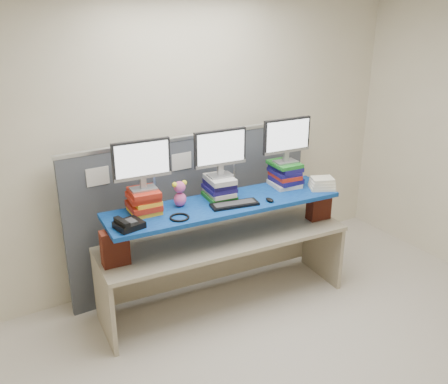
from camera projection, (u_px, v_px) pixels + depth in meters
room at (321, 214)px, 3.29m from camera, size 5.00×4.00×2.80m
cubicle_partition at (195, 209)px, 4.93m from camera, size 2.60×0.06×1.53m
desk at (224, 251)px, 4.58m from camera, size 2.34×0.86×0.70m
brick_pier_left at (115, 248)px, 4.02m from camera, size 0.23×0.14×0.30m
brick_pier_right at (319, 204)px, 4.84m from camera, size 0.23×0.14×0.30m
blue_board at (224, 205)px, 4.41m from camera, size 2.16×0.71×0.04m
book_stack_left at (144, 201)px, 4.18m from camera, size 0.27×0.32×0.20m
book_stack_center at (220, 187)px, 4.47m from camera, size 0.28×0.33×0.21m
book_stack_right at (285, 174)px, 4.75m from camera, size 0.28×0.32×0.23m
monitor_left at (142, 162)px, 4.05m from camera, size 0.49×0.15×0.42m
monitor_center at (220, 150)px, 4.35m from camera, size 0.49×0.15×0.42m
monitor_right at (287, 138)px, 4.62m from camera, size 0.49×0.15×0.42m
keyboard at (235, 204)px, 4.33m from camera, size 0.44×0.22×0.03m
mouse at (270, 200)px, 4.42m from camera, size 0.06×0.10×0.03m
desk_phone at (128, 224)px, 3.91m from camera, size 0.23×0.22×0.09m
headset at (180, 217)px, 4.09m from camera, size 0.21×0.21×0.02m
plush_toy at (180, 194)px, 4.28m from camera, size 0.14×0.10×0.23m
binder_stack at (322, 184)px, 4.70m from camera, size 0.28×0.26×0.11m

